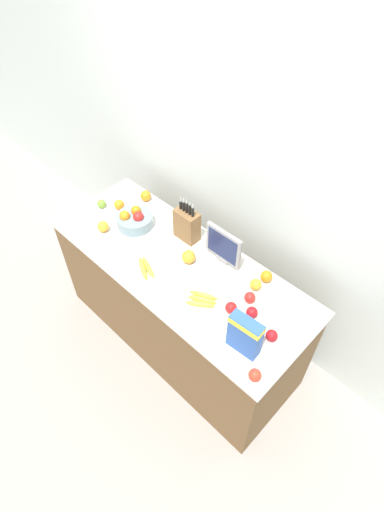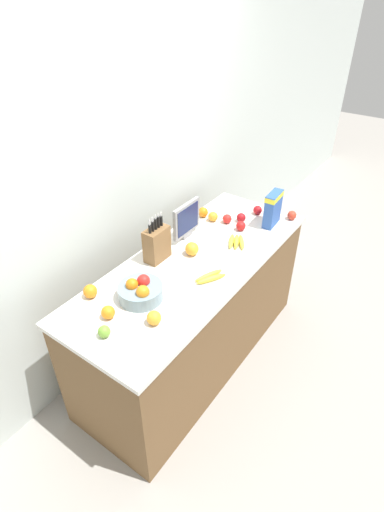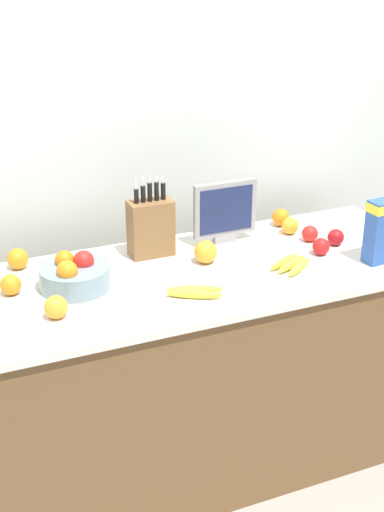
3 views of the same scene
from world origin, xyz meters
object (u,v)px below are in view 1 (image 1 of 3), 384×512
at_px(apple_rightmost, 101,204).
at_px(orange_front_left, 146,196).
at_px(fruit_bowl, 135,220).
at_px(apple_leftmost, 231,308).
at_px(banana_bunch_right, 202,300).
at_px(apple_rear, 250,297).
at_px(banana_bunch_left, 145,268).
at_px(knife_block, 187,225).
at_px(apple_middle, 252,312).
at_px(orange_back_center, 119,205).
at_px(cereal_box, 245,334).
at_px(orange_by_cereal, 103,227).
at_px(small_monitor, 223,246).
at_px(orange_front_center, 256,284).
at_px(orange_front_right, 266,276).
at_px(apple_by_knife_block, 272,336).
at_px(apple_front, 255,375).
at_px(orange_mid_right, 189,257).

height_order(apple_rightmost, orange_front_left, orange_front_left).
bearing_deg(fruit_bowl, apple_leftmost, -5.63).
relative_size(banana_bunch_right, apple_rear, 2.92).
bearing_deg(banana_bunch_left, knife_block, 92.80).
bearing_deg(apple_middle, orange_back_center, 176.76).
height_order(cereal_box, orange_by_cereal, cereal_box).
distance_m(banana_bunch_right, orange_front_left, 1.02).
distance_m(small_monitor, orange_front_center, 0.31).
bearing_deg(banana_bunch_left, orange_by_cereal, 175.90).
distance_m(orange_front_right, orange_by_cereal, 1.14).
bearing_deg(orange_front_left, orange_front_center, -5.12).
bearing_deg(banana_bunch_left, orange_front_center, 31.63).
distance_m(fruit_bowl, apple_rightmost, 0.33).
relative_size(cereal_box, apple_middle, 3.67).
bearing_deg(apple_middle, apple_by_knife_block, -14.77).
xyz_separation_m(apple_rightmost, apple_leftmost, (1.27, -0.05, 0.00)).
bearing_deg(apple_by_knife_block, apple_rightmost, 178.72).
xyz_separation_m(apple_front, apple_by_knife_block, (-0.08, 0.24, 0.00)).
height_order(fruit_bowl, orange_back_center, fruit_bowl).
distance_m(apple_leftmost, orange_back_center, 1.17).
height_order(small_monitor, banana_bunch_right, small_monitor).
bearing_deg(knife_block, apple_by_knife_block, -15.56).
distance_m(fruit_bowl, apple_middle, 1.06).
relative_size(apple_front, orange_back_center, 0.91).
xyz_separation_m(knife_block, apple_middle, (0.71, -0.20, -0.08)).
bearing_deg(orange_front_left, orange_front_right, -0.27).
bearing_deg(apple_by_knife_block, orange_back_center, 175.37).
distance_m(small_monitor, orange_back_center, 0.89).
relative_size(banana_bunch_left, apple_front, 3.10).
height_order(apple_leftmost, orange_back_center, orange_back_center).
distance_m(apple_leftmost, apple_by_knife_block, 0.27).
distance_m(fruit_bowl, banana_bunch_left, 0.43).
height_order(apple_leftmost, apple_by_knife_block, apple_leftmost).
height_order(fruit_bowl, orange_front_right, fruit_bowl).
height_order(banana_bunch_left, orange_back_center, orange_back_center).
bearing_deg(orange_back_center, apple_front, -13.29).
bearing_deg(orange_back_center, orange_front_center, 4.97).
height_order(fruit_bowl, orange_front_center, fruit_bowl).
bearing_deg(orange_back_center, knife_block, 12.89).
bearing_deg(orange_front_center, knife_block, 177.40).
xyz_separation_m(banana_bunch_right, apple_rear, (0.20, 0.19, 0.02)).
distance_m(orange_by_cereal, orange_front_center, 1.10).
distance_m(apple_front, apple_by_knife_block, 0.25).
bearing_deg(apple_leftmost, apple_middle, 28.58).
distance_m(apple_rightmost, apple_middle, 1.38).
relative_size(apple_front, orange_front_right, 0.90).
distance_m(orange_front_center, orange_front_left, 1.11).
relative_size(apple_middle, apple_rear, 1.00).
relative_size(apple_front, apple_rear, 1.00).
bearing_deg(orange_mid_right, apple_by_knife_block, -7.48).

